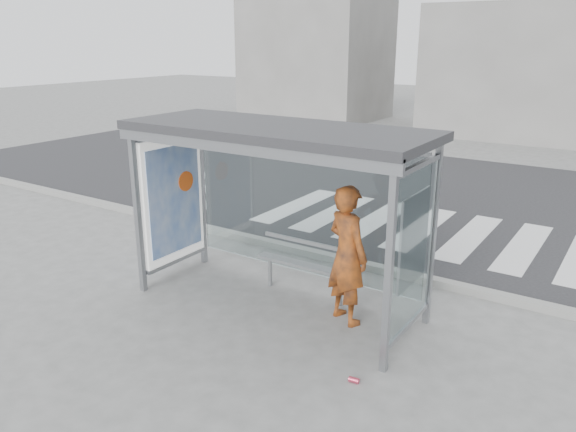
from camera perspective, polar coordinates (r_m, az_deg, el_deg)
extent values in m
plane|color=slate|center=(8.28, -1.20, -9.05)|extent=(80.00, 80.00, 0.00)
cube|color=black|center=(14.24, 14.98, 1.87)|extent=(30.00, 10.00, 0.01)
cube|color=gray|center=(9.78, 5.31, -4.42)|extent=(30.00, 0.18, 0.12)
cube|color=silver|center=(13.07, 0.95, 1.09)|extent=(0.55, 3.00, 0.00)
cube|color=silver|center=(12.59, 4.79, 0.37)|extent=(0.55, 3.00, 0.00)
cube|color=silver|center=(12.17, 8.92, -0.40)|extent=(0.55, 3.00, 0.00)
cube|color=silver|center=(11.81, 13.32, -1.21)|extent=(0.55, 3.00, 0.00)
cube|color=silver|center=(11.54, 17.96, -2.06)|extent=(0.55, 3.00, 0.00)
cube|color=silver|center=(11.35, 22.81, -2.94)|extent=(0.55, 3.00, 0.00)
cube|color=gray|center=(8.58, -15.04, 0.30)|extent=(0.08, 0.08, 2.50)
cube|color=gray|center=(6.32, 10.21, -5.62)|extent=(0.08, 0.08, 2.50)
cube|color=gray|center=(9.52, -8.80, 2.39)|extent=(0.08, 0.08, 2.50)
cube|color=gray|center=(7.55, 14.47, -2.02)|extent=(0.08, 0.08, 2.50)
cube|color=#2D2D30|center=(7.49, -1.32, 8.74)|extent=(4.25, 1.65, 0.12)
cube|color=gray|center=(6.91, -4.93, 7.00)|extent=(4.25, 0.06, 0.18)
cube|color=white|center=(8.34, 1.47, 0.78)|extent=(3.80, 0.02, 2.00)
cube|color=white|center=(9.02, -11.78, 1.71)|extent=(0.15, 1.25, 2.00)
cube|color=#3465BE|center=(8.97, -11.39, 1.63)|extent=(0.01, 1.10, 1.70)
cylinder|color=#E85514|center=(9.07, -10.34, 3.50)|extent=(0.02, 0.32, 0.32)
cube|color=white|center=(6.91, 12.56, -3.28)|extent=(0.03, 1.25, 2.00)
cube|color=beige|center=(6.93, 12.53, -2.33)|extent=(0.03, 0.86, 1.16)
cube|color=slate|center=(27.98, 2.93, 16.09)|extent=(6.00, 5.00, 6.00)
cube|color=slate|center=(24.48, 24.10, 13.26)|extent=(8.00, 5.00, 5.00)
imported|color=orange|center=(7.53, 6.04, -3.95)|extent=(0.83, 0.70, 1.92)
cube|color=gray|center=(8.39, 1.63, -5.02)|extent=(1.59, 0.19, 0.04)
cylinder|color=gray|center=(8.80, -1.83, -5.70)|extent=(0.06, 0.06, 0.46)
cylinder|color=gray|center=(8.21, 5.32, -7.55)|extent=(0.06, 0.06, 0.46)
cube|color=gray|center=(8.39, 2.18, -2.74)|extent=(1.59, 0.04, 0.05)
cylinder|color=#F14667|center=(6.63, 6.72, -16.22)|extent=(0.12, 0.08, 0.06)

